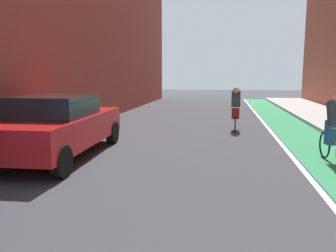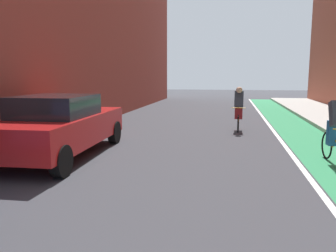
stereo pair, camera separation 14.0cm
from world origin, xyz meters
TOP-DOWN VIEW (x-y plane):
  - ground_plane at (0.00, 13.13)m, footprint 75.35×75.35m
  - bike_lane_paint at (3.43, 15.13)m, footprint 1.60×34.25m
  - lane_divider_stripe at (2.53, 15.13)m, footprint 0.12×34.25m
  - parked_sedan_red at (-3.18, 10.55)m, footprint 2.01×4.62m
  - cyclist_trailing at (3.31, 10.96)m, footprint 0.48×1.71m
  - cyclist_far at (1.26, 15.50)m, footprint 0.48×1.69m

SIDE VIEW (x-z plane):
  - ground_plane at x=0.00m, z-range 0.00..0.00m
  - bike_lane_paint at x=3.43m, z-range 0.00..0.00m
  - lane_divider_stripe at x=2.53m, z-range 0.00..0.00m
  - parked_sedan_red at x=-3.18m, z-range 0.02..1.55m
  - cyclist_far at x=1.26m, z-range 0.01..1.61m
  - cyclist_trailing at x=3.31m, z-range 0.00..1.61m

